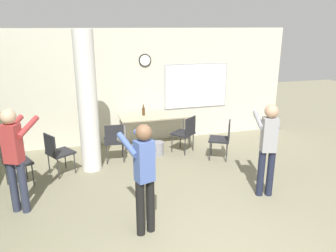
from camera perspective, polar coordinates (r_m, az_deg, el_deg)
The scene contains 13 objects.
wall_back at distance 8.21m, azimuth -5.50°, elevation 6.82°, with size 8.00×0.15×2.80m.
support_pillar at distance 6.61m, azimuth -13.84°, elevation 3.89°, with size 0.39×0.39×2.80m.
folding_table at distance 7.95m, azimuth -2.15°, elevation 1.41°, with size 1.72×0.65×0.76m.
bottle_on_table at distance 7.98m, azimuth -4.29°, elevation 2.59°, with size 0.07×0.07×0.27m.
waste_bin at distance 7.54m, azimuth -1.79°, elevation -3.90°, with size 0.28×0.28×0.31m.
chair_table_left at distance 7.14m, azimuth -9.33°, elevation -2.31°, with size 0.47×0.47×0.87m.
chair_table_right at distance 7.57m, azimuth 3.05°, elevation -0.96°, with size 0.62×0.62×0.87m.
chair_mid_room at distance 7.29m, azimuth 9.49°, elevation -1.90°, with size 0.60×0.60×0.87m.
chair_by_left_wall at distance 6.58m, azimuth -25.34°, elevation -5.50°, with size 0.59×0.59×0.87m.
chair_near_pillar at distance 6.77m, azimuth -18.75°, elevation -4.11°, with size 0.60×0.60×0.87m.
person_playing_side at distance 5.77m, azimuth 17.01°, elevation -2.84°, with size 0.48×0.68×1.63m.
person_playing_front at distance 4.52m, azimuth -4.28°, elevation -7.79°, with size 0.49×0.65×1.63m.
person_watching_back at distance 5.53m, azimuth -25.15°, elevation -4.25°, with size 0.56×0.68×1.69m.
Camera 1 is at (-1.40, -2.89, 2.86)m, focal length 35.00 mm.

